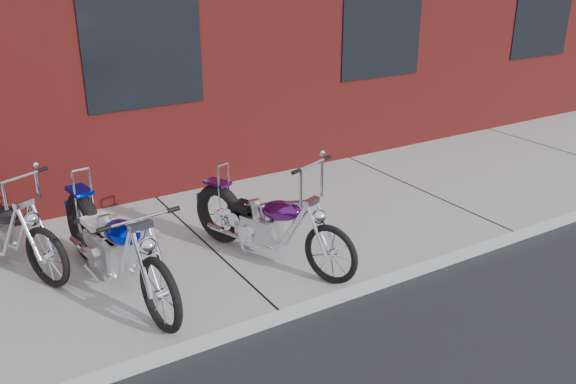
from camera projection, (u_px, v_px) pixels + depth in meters
ground at (279, 325)px, 5.28m from camera, size 120.00×120.00×0.00m
sidewalk at (206, 250)px, 6.44m from camera, size 22.00×3.00×0.15m
chopper_purple at (267, 226)px, 5.96m from camera, size 0.82×1.91×1.13m
chopper_blue at (115, 249)px, 5.42m from camera, size 0.55×2.23×0.97m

